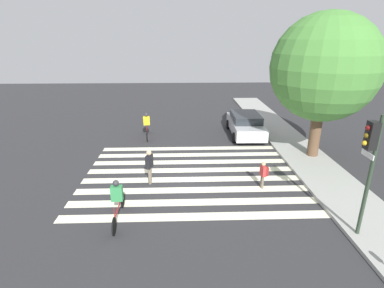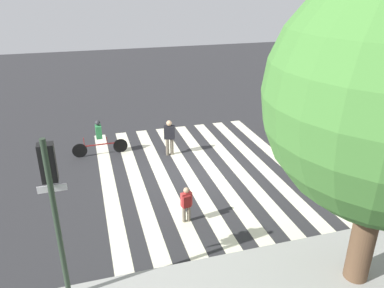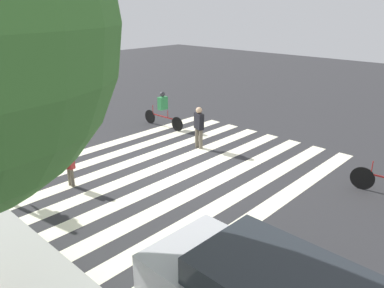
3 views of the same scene
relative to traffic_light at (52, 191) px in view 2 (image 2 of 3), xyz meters
name	(u,v)px [view 2 (image 2 of 3)]	position (x,y,z in m)	size (l,w,h in m)	color
ground_plane	(200,172)	(-4.89, -5.20, -2.91)	(60.00, 60.00, 0.00)	#2D2D30
sidewalk_curb	(275,282)	(-4.89, 1.05, -2.84)	(36.00, 2.50, 0.14)	#9E9E99
crosswalk_stripes	(200,171)	(-4.89, -5.20, -2.90)	(7.61, 10.00, 0.01)	#F2EDCC
traffic_light	(52,191)	(0.00, 0.00, 0.00)	(0.60, 0.50, 4.15)	#283828
pedestrian_child_with_backpack	(169,136)	(-4.12, -7.06, -2.02)	(0.48, 0.33, 1.57)	#6B6051
pedestrian_adult_blue_shirt	(186,202)	(-3.49, -2.11, -2.20)	(0.36, 0.32, 1.21)	#6B6051
cyclist_near_curb	(295,116)	(-10.63, -7.88, -2.04)	(2.30, 0.42, 1.63)	black
cyclist_mid_street	(99,136)	(-1.25, -7.90, -2.05)	(2.34, 0.40, 1.58)	black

